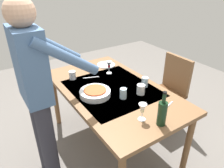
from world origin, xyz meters
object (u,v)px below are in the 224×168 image
(wine_bottle, at_px, (162,113))
(serving_bowl_pasta, at_px, (95,93))
(wine_glass_right, at_px, (109,65))
(water_cup_far_left, at_px, (72,75))
(dining_table, at_px, (112,94))
(person_server, at_px, (38,89))
(water_cup_far_right, at_px, (141,89))
(wine_glass_left, at_px, (143,109))
(water_cup_near_right, at_px, (123,93))
(water_cup_near_left, at_px, (145,82))
(dinner_plate_near, at_px, (106,65))
(chair_near, at_px, (170,87))

(wine_bottle, height_order, serving_bowl_pasta, wine_bottle)
(wine_glass_right, bearing_deg, water_cup_far_left, 76.62)
(serving_bowl_pasta, bearing_deg, dining_table, -82.45)
(person_server, xyz_separation_m, water_cup_far_right, (-0.27, -0.90, -0.16))
(serving_bowl_pasta, bearing_deg, wine_glass_left, -166.01)
(water_cup_near_right, height_order, water_cup_far_right, water_cup_near_right)
(water_cup_near_left, xyz_separation_m, dinner_plate_near, (0.69, 0.04, -0.05))
(wine_bottle, bearing_deg, wine_glass_right, -9.04)
(wine_glass_left, height_order, water_cup_near_right, wine_glass_left)
(water_cup_near_left, xyz_separation_m, water_cup_far_left, (0.57, 0.56, -0.01))
(dining_table, bearing_deg, serving_bowl_pasta, 97.55)
(wine_glass_right, xyz_separation_m, water_cup_far_left, (0.10, 0.42, -0.06))
(wine_glass_right, relative_size, water_cup_near_left, 1.46)
(wine_glass_left, distance_m, serving_bowl_pasta, 0.55)
(water_cup_near_right, bearing_deg, chair_near, -78.94)
(wine_bottle, height_order, water_cup_far_right, wine_bottle)
(wine_glass_left, bearing_deg, person_server, 47.63)
(wine_glass_right, xyz_separation_m, water_cup_near_left, (-0.47, -0.14, -0.05))
(water_cup_near_left, distance_m, water_cup_far_right, 0.16)
(dining_table, height_order, dinner_plate_near, dinner_plate_near)
(wine_bottle, bearing_deg, person_server, 45.73)
(person_server, distance_m, water_cup_near_right, 0.76)
(water_cup_far_left, bearing_deg, water_cup_near_left, -135.74)
(dining_table, xyz_separation_m, serving_bowl_pasta, (-0.03, 0.21, 0.11))
(water_cup_near_right, bearing_deg, wine_bottle, -177.41)
(person_server, height_order, wine_glass_left, person_server)
(person_server, distance_m, water_cup_near_left, 1.05)
(chair_near, distance_m, wine_bottle, 1.11)
(water_cup_far_right, bearing_deg, water_cup_near_right, 80.56)
(person_server, distance_m, wine_bottle, 1.02)
(dining_table, distance_m, water_cup_near_right, 0.25)
(chair_near, height_order, serving_bowl_pasta, chair_near)
(water_cup_far_right, xyz_separation_m, serving_bowl_pasta, (0.22, 0.39, -0.02))
(chair_near, relative_size, wine_glass_right, 6.03)
(dining_table, bearing_deg, wine_glass_left, 171.82)
(chair_near, relative_size, person_server, 0.54)
(chair_near, bearing_deg, water_cup_near_left, 101.27)
(person_server, distance_m, wine_glass_right, 0.94)
(chair_near, height_order, wine_glass_right, chair_near)
(wine_glass_left, distance_m, water_cup_near_right, 0.36)
(dining_table, distance_m, water_cup_far_left, 0.50)
(wine_glass_left, distance_m, wine_glass_right, 0.91)
(wine_glass_left, bearing_deg, dining_table, -8.18)
(water_cup_far_right, xyz_separation_m, dinner_plate_near, (0.78, -0.09, -0.04))
(wine_bottle, distance_m, water_cup_far_left, 1.14)
(wine_glass_left, relative_size, wine_glass_right, 1.00)
(water_cup_near_left, relative_size, water_cup_far_right, 1.04)
(person_server, bearing_deg, dinner_plate_near, -62.32)
(wine_bottle, height_order, dinner_plate_near, wine_bottle)
(person_server, relative_size, water_cup_far_right, 17.09)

